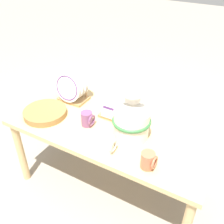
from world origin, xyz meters
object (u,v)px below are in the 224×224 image
at_px(dish_rack_square_plates, 116,111).
at_px(mug_terracotta_glaze, 148,161).
at_px(wicker_charger_stack, 45,113).
at_px(mug_plum_glaze, 87,119).
at_px(dish_rack_round_plates, 72,89).
at_px(mug_cream_glaze, 108,144).
at_px(ceramic_vase, 132,118).

height_order(dish_rack_square_plates, mug_terracotta_glaze, dish_rack_square_plates).
height_order(wicker_charger_stack, mug_plum_glaze, mug_plum_glaze).
height_order(dish_rack_round_plates, mug_terracotta_glaze, dish_rack_round_plates).
bearing_deg(wicker_charger_stack, dish_rack_round_plates, 79.06).
bearing_deg(wicker_charger_stack, mug_cream_glaze, -9.47).
distance_m(dish_rack_square_plates, mug_cream_glaze, 0.37).
bearing_deg(dish_rack_round_plates, mug_plum_glaze, -36.78).
relative_size(ceramic_vase, mug_cream_glaze, 3.26).
distance_m(ceramic_vase, mug_cream_glaze, 0.23).
bearing_deg(dish_rack_square_plates, mug_cream_glaze, -68.87).
bearing_deg(mug_cream_glaze, dish_rack_round_plates, 145.77).
distance_m(dish_rack_round_plates, mug_terracotta_glaze, 0.89).
relative_size(wicker_charger_stack, mug_plum_glaze, 3.02).
xyz_separation_m(mug_cream_glaze, mug_plum_glaze, (-0.25, 0.15, 0.00)).
relative_size(dish_rack_round_plates, mug_terracotta_glaze, 2.45).
bearing_deg(dish_rack_square_plates, dish_rack_round_plates, 177.14).
bearing_deg(mug_plum_glaze, dish_rack_square_plates, 57.77).
height_order(wicker_charger_stack, mug_cream_glaze, mug_cream_glaze).
bearing_deg(mug_terracotta_glaze, dish_rack_square_plates, 138.65).
relative_size(ceramic_vase, dish_rack_square_plates, 1.52).
xyz_separation_m(ceramic_vase, dish_rack_round_plates, (-0.59, 0.17, -0.04)).
relative_size(mug_terracotta_glaze, mug_plum_glaze, 1.00).
relative_size(dish_rack_round_plates, dish_rack_square_plates, 1.15).
bearing_deg(mug_plum_glaze, mug_cream_glaze, -31.20).
distance_m(ceramic_vase, wicker_charger_stack, 0.66).
xyz_separation_m(wicker_charger_stack, mug_terracotta_glaze, (0.86, -0.10, 0.03)).
xyz_separation_m(dish_rack_round_plates, mug_plum_glaze, (0.28, -0.21, -0.05)).
bearing_deg(wicker_charger_stack, mug_plum_glaze, 9.45).
relative_size(mug_cream_glaze, mug_terracotta_glaze, 1.00).
relative_size(ceramic_vase, mug_plum_glaze, 3.26).
relative_size(wicker_charger_stack, mug_cream_glaze, 3.02).
height_order(mug_terracotta_glaze, mug_plum_glaze, same).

